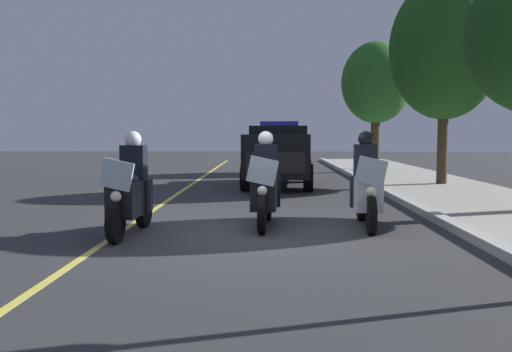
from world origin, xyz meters
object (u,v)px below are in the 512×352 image
police_motorcycle_trailing (366,188)px  police_suv (279,152)px  tree_behind_suv (376,83)px  police_motorcycle_lead_left (131,193)px  tree_far_back (445,49)px  police_motorcycle_lead_right (265,188)px

police_motorcycle_trailing → police_suv: 7.64m
police_suv → tree_behind_suv: bearing=146.6°
police_motorcycle_lead_left → tree_far_back: tree_far_back is taller
tree_behind_suv → police_motorcycle_trailing: bearing=-11.5°
police_suv → police_motorcycle_trailing: bearing=10.7°
police_motorcycle_lead_left → police_motorcycle_lead_right: bearing=111.6°
police_motorcycle_lead_left → police_suv: bearing=162.6°
police_motorcycle_lead_right → police_suv: (-7.46, 0.39, 0.37)m
police_motorcycle_lead_right → police_motorcycle_trailing: size_ratio=1.00×
police_motorcycle_lead_left → tree_behind_suv: bearing=155.1°
tree_far_back → tree_behind_suv: (-6.59, -0.81, -0.45)m
police_motorcycle_trailing → police_suv: (-7.50, -1.42, 0.37)m
police_motorcycle_lead_right → police_motorcycle_trailing: same height
tree_far_back → tree_behind_suv: size_ratio=1.16×
police_motorcycle_trailing → tree_far_back: tree_far_back is taller
police_motorcycle_lead_right → tree_behind_suv: 15.03m
police_motorcycle_lead_left → police_motorcycle_trailing: (-0.83, 4.03, 0.00)m
police_motorcycle_lead_left → tree_behind_suv: tree_behind_suv is taller
tree_behind_suv → tree_far_back: bearing=7.0°
police_motorcycle_lead_left → police_motorcycle_trailing: size_ratio=1.00×
tree_far_back → tree_behind_suv: 6.65m
police_motorcycle_lead_left → police_motorcycle_lead_right: (-0.88, 2.22, 0.00)m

